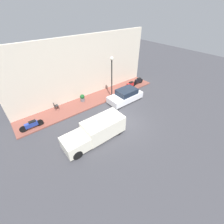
{
  "coord_description": "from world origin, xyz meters",
  "views": [
    {
      "loc": [
        -7.81,
        7.67,
        9.33
      ],
      "look_at": [
        1.35,
        0.35,
        0.6
      ],
      "focal_mm": 24.0,
      "sensor_mm": 36.0,
      "label": 1
    }
  ],
  "objects_px": {
    "motorcycle_red": "(130,85)",
    "motorcycle_black": "(138,81)",
    "streetlamp": "(112,70)",
    "parked_car": "(126,96)",
    "potted_plant": "(82,98)",
    "cafe_chair": "(55,106)",
    "motorcycle_blue": "(32,125)",
    "delivery_van": "(95,131)"
  },
  "relations": [
    {
      "from": "delivery_van",
      "to": "motorcycle_red",
      "type": "height_order",
      "value": "delivery_van"
    },
    {
      "from": "parked_car",
      "to": "motorcycle_red",
      "type": "xyz_separation_m",
      "value": [
        1.76,
        -2.47,
        -0.1
      ]
    },
    {
      "from": "delivery_van",
      "to": "motorcycle_red",
      "type": "xyz_separation_m",
      "value": [
        4.64,
        -8.46,
        -0.29
      ]
    },
    {
      "from": "delivery_van",
      "to": "motorcycle_black",
      "type": "height_order",
      "value": "delivery_van"
    },
    {
      "from": "streetlamp",
      "to": "cafe_chair",
      "type": "bearing_deg",
      "value": 73.59
    },
    {
      "from": "motorcycle_black",
      "to": "motorcycle_blue",
      "type": "bearing_deg",
      "value": 91.27
    },
    {
      "from": "motorcycle_red",
      "to": "potted_plant",
      "type": "bearing_deg",
      "value": 80.13
    },
    {
      "from": "motorcycle_black",
      "to": "motorcycle_blue",
      "type": "distance_m",
      "value": 13.89
    },
    {
      "from": "delivery_van",
      "to": "streetlamp",
      "type": "height_order",
      "value": "streetlamp"
    },
    {
      "from": "motorcycle_blue",
      "to": "motorcycle_black",
      "type": "bearing_deg",
      "value": -88.73
    },
    {
      "from": "delivery_van",
      "to": "potted_plant",
      "type": "xyz_separation_m",
      "value": [
        5.76,
        -2.03,
        -0.34
      ]
    },
    {
      "from": "parked_car",
      "to": "motorcycle_black",
      "type": "height_order",
      "value": "parked_car"
    },
    {
      "from": "parked_car",
      "to": "streetlamp",
      "type": "xyz_separation_m",
      "value": [
        1.35,
        0.92,
        2.81
      ]
    },
    {
      "from": "parked_car",
      "to": "motorcycle_blue",
      "type": "relative_size",
      "value": 2.01
    },
    {
      "from": "motorcycle_red",
      "to": "streetlamp",
      "type": "xyz_separation_m",
      "value": [
        -0.4,
        3.39,
        2.91
      ]
    },
    {
      "from": "motorcycle_blue",
      "to": "streetlamp",
      "type": "height_order",
      "value": "streetlamp"
    },
    {
      "from": "motorcycle_black",
      "to": "cafe_chair",
      "type": "distance_m",
      "value": 11.16
    },
    {
      "from": "delivery_van",
      "to": "cafe_chair",
      "type": "height_order",
      "value": "delivery_van"
    },
    {
      "from": "parked_car",
      "to": "potted_plant",
      "type": "xyz_separation_m",
      "value": [
        2.88,
        3.96,
        -0.15
      ]
    },
    {
      "from": "delivery_van",
      "to": "streetlamp",
      "type": "distance_m",
      "value": 7.11
    },
    {
      "from": "parked_car",
      "to": "motorcycle_black",
      "type": "xyz_separation_m",
      "value": [
        1.93,
        -4.11,
        -0.1
      ]
    },
    {
      "from": "motorcycle_blue",
      "to": "delivery_van",
      "type": "bearing_deg",
      "value": -140.02
    },
    {
      "from": "motorcycle_black",
      "to": "cafe_chair",
      "type": "xyz_separation_m",
      "value": [
        1.21,
        11.1,
        0.03
      ]
    },
    {
      "from": "motorcycle_red",
      "to": "streetlamp",
      "type": "height_order",
      "value": "streetlamp"
    },
    {
      "from": "cafe_chair",
      "to": "streetlamp",
      "type": "bearing_deg",
      "value": -106.41
    },
    {
      "from": "motorcycle_red",
      "to": "potted_plant",
      "type": "distance_m",
      "value": 6.52
    },
    {
      "from": "motorcycle_black",
      "to": "potted_plant",
      "type": "distance_m",
      "value": 8.13
    },
    {
      "from": "motorcycle_red",
      "to": "motorcycle_black",
      "type": "bearing_deg",
      "value": -84.02
    },
    {
      "from": "parked_car",
      "to": "cafe_chair",
      "type": "bearing_deg",
      "value": 65.78
    },
    {
      "from": "potted_plant",
      "to": "cafe_chair",
      "type": "xyz_separation_m",
      "value": [
        0.27,
        3.03,
        0.07
      ]
    },
    {
      "from": "parked_car",
      "to": "streetlamp",
      "type": "height_order",
      "value": "streetlamp"
    },
    {
      "from": "streetlamp",
      "to": "cafe_chair",
      "type": "relative_size",
      "value": 5.8
    },
    {
      "from": "parked_car",
      "to": "motorcycle_red",
      "type": "height_order",
      "value": "parked_car"
    },
    {
      "from": "delivery_van",
      "to": "streetlamp",
      "type": "relative_size",
      "value": 1.09
    },
    {
      "from": "motorcycle_red",
      "to": "motorcycle_blue",
      "type": "distance_m",
      "value": 12.24
    },
    {
      "from": "delivery_van",
      "to": "cafe_chair",
      "type": "relative_size",
      "value": 6.34
    },
    {
      "from": "motorcycle_red",
      "to": "cafe_chair",
      "type": "relative_size",
      "value": 2.36
    },
    {
      "from": "parked_car",
      "to": "cafe_chair",
      "type": "distance_m",
      "value": 7.66
    },
    {
      "from": "motorcycle_red",
      "to": "cafe_chair",
      "type": "height_order",
      "value": "motorcycle_red"
    },
    {
      "from": "parked_car",
      "to": "motorcycle_blue",
      "type": "xyz_separation_m",
      "value": [
        1.62,
        9.77,
        -0.12
      ]
    },
    {
      "from": "motorcycle_blue",
      "to": "cafe_chair",
      "type": "bearing_deg",
      "value": -61.41
    },
    {
      "from": "motorcycle_red",
      "to": "potted_plant",
      "type": "height_order",
      "value": "motorcycle_red"
    }
  ]
}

